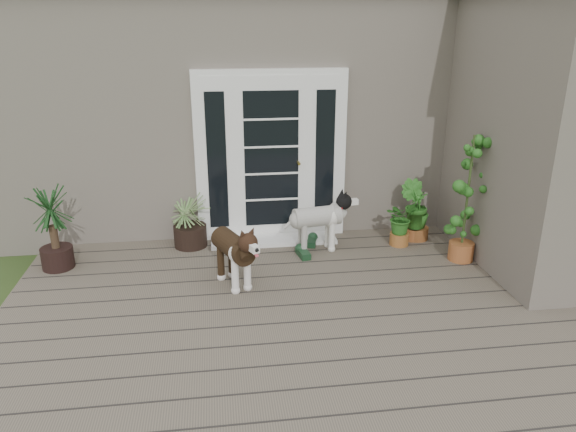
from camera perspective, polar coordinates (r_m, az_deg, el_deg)
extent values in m
cube|color=#6B5B4C|center=(5.31, 3.09, -11.46)|extent=(6.20, 4.60, 0.12)
cube|color=#665E54|center=(8.83, -1.92, 11.68)|extent=(7.40, 4.00, 3.10)
cube|color=#665E54|center=(6.84, 26.31, 7.16)|extent=(1.60, 2.40, 3.10)
cube|color=white|center=(6.88, -1.79, 6.25)|extent=(1.90, 0.14, 2.15)
cube|color=white|center=(7.02, -1.52, -2.49)|extent=(1.60, 0.40, 0.05)
imported|color=#1C5418|center=(6.98, 11.69, -1.08)|extent=(0.53, 0.53, 0.50)
imported|color=#204C15|center=(7.19, 12.95, -0.22)|extent=(0.54, 0.54, 0.57)
imported|color=#235016|center=(7.22, 13.44, -0.51)|extent=(0.39, 0.39, 0.49)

